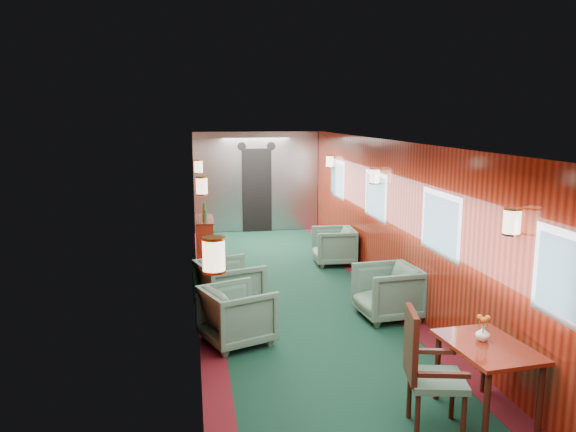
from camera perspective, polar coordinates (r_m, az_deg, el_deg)
The scene contains 12 objects.
room at distance 7.65m, azimuth 1.90°, elevation 1.62°, with size 12.00×12.10×2.40m.
bulkhead at distance 13.51m, azimuth -3.21°, elevation 3.44°, with size 2.98×0.17×2.39m.
windows_right at distance 8.34m, azimuth 11.59°, elevation 0.85°, with size 0.02×8.60×0.80m.
wall_sconces at distance 8.18m, azimuth 1.10°, elevation 3.28°, with size 2.97×7.97×0.25m.
dining_table at distance 5.62m, azimuth 19.59°, elevation -13.27°, with size 0.74×1.00×0.71m.
side_chair at distance 5.24m, azimuth 13.76°, elevation -14.59°, with size 0.59×0.61×1.12m.
credenza at distance 10.42m, azimuth -8.48°, elevation -2.69°, with size 0.32×1.02×1.19m.
flower_vase at distance 5.62m, azimuth 19.17°, elevation -11.21°, with size 0.13×0.13×0.14m, color white.
armchair_left_near at distance 7.02m, azimuth -5.18°, elevation -9.97°, with size 0.77×0.79×0.72m, color #1D453A.
armchair_left_far at distance 8.05m, azimuth -5.94°, elevation -7.15°, with size 0.81×0.84×0.76m, color #1D453A.
armchair_right_near at distance 7.94m, azimuth 10.10°, elevation -7.61°, with size 0.79×0.81×0.74m, color #1D453A.
armchair_right_far at distance 10.60m, azimuth 4.67°, elevation -3.06°, with size 0.74×0.76×0.70m, color #1D453A.
Camera 1 is at (-1.54, -7.41, 2.78)m, focal length 35.00 mm.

